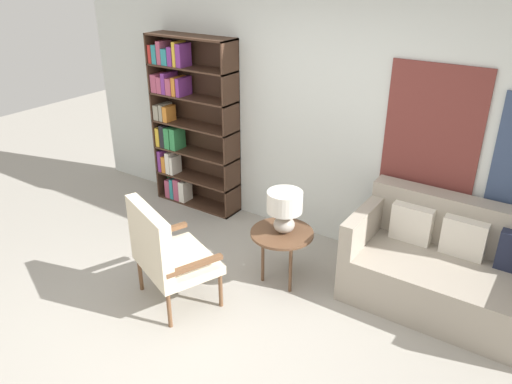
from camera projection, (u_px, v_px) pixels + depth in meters
The scene contains 7 objects.
ground_plane at pixel (198, 337), 4.01m from camera, with size 14.00×14.00×0.00m, color #9E998E.
wall_back at pixel (328, 115), 4.92m from camera, with size 6.40×0.08×2.70m.
bookshelf at pixel (184, 123), 5.82m from camera, with size 1.09×0.30×2.00m.
armchair at pixel (164, 250), 4.19m from camera, with size 0.85×0.78×0.96m.
couch at pixel (454, 271), 4.26m from camera, with size 1.73×0.90×0.89m.
side_table at pixel (282, 237), 4.49m from camera, with size 0.57×0.57×0.53m.
table_lamp at pixel (285, 207), 4.37m from camera, with size 0.32×0.32×0.39m.
Camera 1 is at (2.13, -2.32, 2.78)m, focal length 35.00 mm.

